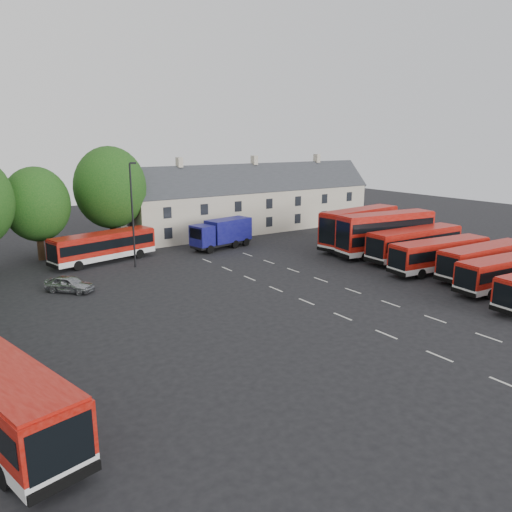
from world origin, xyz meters
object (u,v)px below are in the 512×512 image
(silver_car, at_px, (69,284))
(lamppost, at_px, (133,212))
(bus_dd_south, at_px, (386,231))
(box_truck, at_px, (222,232))

(silver_car, height_order, lamppost, lamppost)
(silver_car, bearing_deg, lamppost, -9.45)
(bus_dd_south, bearing_deg, lamppost, 164.11)
(bus_dd_south, height_order, lamppost, lamppost)
(box_truck, height_order, lamppost, lamppost)
(box_truck, distance_m, lamppost, 12.22)
(silver_car, xyz_separation_m, lamppost, (7.47, 4.80, 4.73))
(lamppost, bearing_deg, box_truck, 12.89)
(bus_dd_south, xyz_separation_m, box_truck, (-12.60, 13.00, -0.79))
(bus_dd_south, xyz_separation_m, silver_car, (-31.47, 5.59, -1.95))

